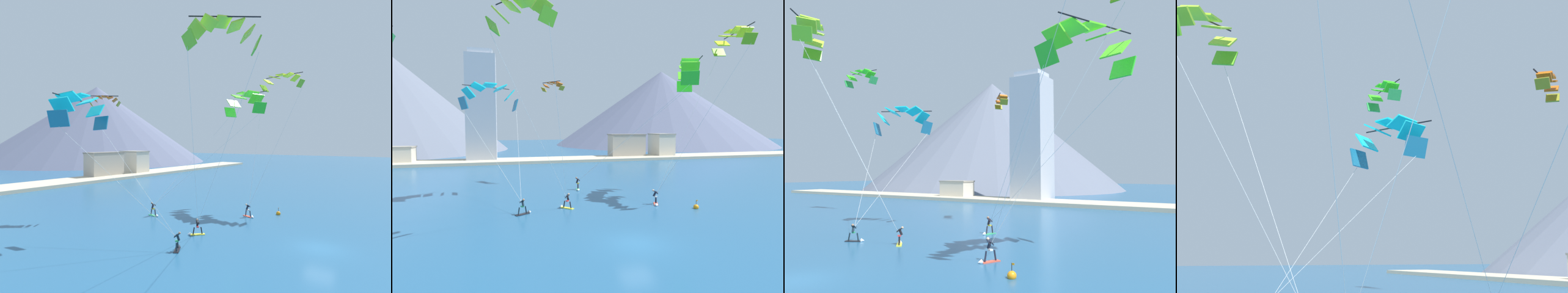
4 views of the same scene
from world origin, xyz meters
The scene contains 17 objects.
ground_plane centered at (0.00, 0.00, 0.00)m, with size 400.00×400.00×0.00m, color #23567F.
kitesurfer_near_lead centered at (6.73, 9.78, 0.52)m, with size 1.07×1.75×1.73m.
kitesurfer_near_trail centered at (-7.29, 9.88, 0.46)m, with size 1.71×1.21×1.67m.
kitesurfer_mid_center centered at (-2.99, 11.05, 0.45)m, with size 1.48×1.54×1.64m.
kitesurfer_far_left centered at (0.42, 19.76, 0.57)m, with size 0.71×1.78×1.82m.
parafoil_kite_near_lead centered at (15.20, 8.69, 18.12)m, with size 9.47×6.53×17.71m.
parafoil_kite_near_trail centered at (-10.67, 18.82, 12.43)m, with size 6.87×11.33×12.48m.
parafoil_kite_mid_center centered at (-7.66, 5.26, 17.52)m, with size 7.45×8.08×17.37m.
parafoil_kite_far_left centered at (12.77, 13.38, 15.23)m, with size 14.79×10.47×15.14m.
parafoil_kite_distant_low_drift centered at (-1.86, 26.35, 14.84)m, with size 3.31×3.60×1.41m.
race_marker_buoy centered at (10.03, 7.24, 0.16)m, with size 0.56×0.56×1.02m.
shoreline_strip centered at (0.00, 56.61, 0.35)m, with size 180.00×10.00×0.70m, color beige.
shore_building_harbour_front centered at (23.98, 59.19, 3.38)m, with size 10.05×4.46×6.74m.
shore_building_promenade_mid centered at (-32.43, 57.97, 2.12)m, with size 7.05×4.48×4.23m.
shore_building_quay_east centered at (34.90, 59.36, 3.42)m, with size 5.29×7.22×6.81m.
highrise_tower centered at (-14.30, 60.32, 13.48)m, with size 7.00×7.00×27.38m.
mountain_peak_central_summit centered at (68.90, 121.75, 18.60)m, with size 106.80×106.80×37.20m.
Camera 2 is at (-9.13, -19.81, 8.34)m, focal length 28.00 mm.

